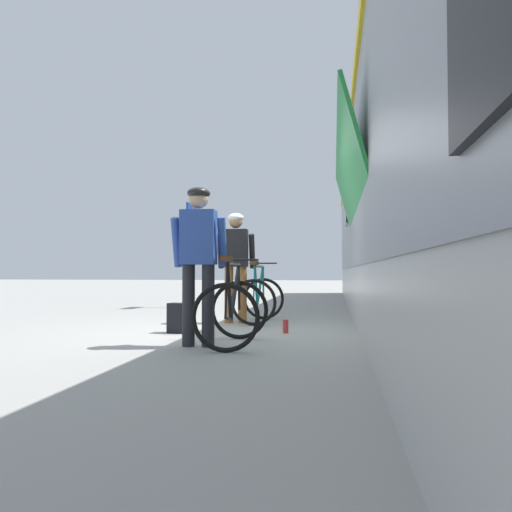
# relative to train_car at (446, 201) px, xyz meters

# --- Properties ---
(ground_plane) EXTENTS (80.00, 80.00, 0.00)m
(ground_plane) POSITION_rel_train_car_xyz_m (-3.24, -1.85, -1.97)
(ground_plane) COLOR #A09E99
(train_car) EXTENTS (3.26, 21.98, 3.88)m
(train_car) POSITION_rel_train_car_xyz_m (0.00, 0.00, 0.00)
(train_car) COLOR gray
(train_car) RESTS_ON ground
(cyclist_near_in_blue) EXTENTS (0.62, 0.33, 1.76)m
(cyclist_near_in_blue) POSITION_rel_train_car_xyz_m (-3.27, -3.09, -0.91)
(cyclist_near_in_blue) COLOR #232328
(cyclist_near_in_blue) RESTS_ON ground
(cyclist_far_in_dark) EXTENTS (0.62, 0.33, 1.76)m
(cyclist_far_in_dark) POSITION_rel_train_car_xyz_m (-3.36, -0.59, -0.91)
(cyclist_far_in_dark) COLOR #935B2D
(cyclist_far_in_dark) RESTS_ON ground
(bicycle_near_black) EXTENTS (0.76, 1.11, 0.99)m
(bicycle_near_black) POSITION_rel_train_car_xyz_m (-2.92, -2.95, -1.56)
(bicycle_near_black) COLOR black
(bicycle_near_black) RESTS_ON ground
(bicycle_far_teal) EXTENTS (0.72, 1.08, 0.99)m
(bicycle_far_teal) POSITION_rel_train_car_xyz_m (-3.01, -0.44, -1.56)
(bicycle_far_teal) COLOR black
(bicycle_far_teal) RESTS_ON ground
(backpack_on_platform) EXTENTS (0.31, 0.23, 0.40)m
(backpack_on_platform) POSITION_rel_train_car_xyz_m (-3.86, -1.97, -1.77)
(backpack_on_platform) COLOR black
(backpack_on_platform) RESTS_ON ground
(water_bottle_near_the_bikes) EXTENTS (0.08, 0.08, 0.18)m
(water_bottle_near_the_bikes) POSITION_rel_train_car_xyz_m (-2.44, -1.76, -1.88)
(water_bottle_near_the_bikes) COLOR red
(water_bottle_near_the_bikes) RESTS_ON ground
(platform_sign_post) EXTENTS (0.08, 0.70, 2.40)m
(platform_sign_post) POSITION_rel_train_car_xyz_m (-5.03, 2.57, -0.34)
(platform_sign_post) COLOR #595B60
(platform_sign_post) RESTS_ON ground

